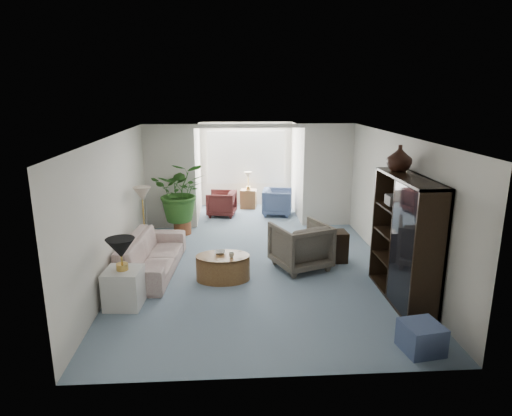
{
  "coord_description": "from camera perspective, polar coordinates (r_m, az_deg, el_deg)",
  "views": [
    {
      "loc": [
        -0.5,
        -7.5,
        3.23
      ],
      "look_at": [
        0.0,
        0.6,
        1.1
      ],
      "focal_mm": 31.22,
      "sensor_mm": 36.0,
      "label": 1
    }
  ],
  "objects": [
    {
      "name": "cabinet_urn",
      "position": [
        7.52,
        17.9,
        6.1
      ],
      "size": [
        0.4,
        0.4,
        0.42
      ],
      "primitive_type": "imported",
      "color": "black",
      "rests_on": "entertainment_cabinet"
    },
    {
      "name": "sunroom_chair_blue",
      "position": [
        11.96,
        2.76,
        0.78
      ],
      "size": [
        0.89,
        0.88,
        0.7
      ],
      "primitive_type": "imported",
      "rotation": [
        0.0,
        0.0,
        1.4
      ],
      "color": "#4B6081",
      "rests_on": "ground"
    },
    {
      "name": "ottoman",
      "position": [
        6.28,
        20.43,
        -15.28
      ],
      "size": [
        0.54,
        0.54,
        0.38
      ],
      "primitive_type": "cube",
      "rotation": [
        0.0,
        0.0,
        0.16
      ],
      "color": "#4B6081",
      "rests_on": "ground"
    },
    {
      "name": "window_blinds",
      "position": [
        12.79,
        -1.27,
        6.49
      ],
      "size": [
        2.2,
        0.02,
        1.5
      ],
      "primitive_type": "cube",
      "color": "white"
    },
    {
      "name": "coffee_table",
      "position": [
        7.93,
        -4.24,
        -7.61
      ],
      "size": [
        0.99,
        0.99,
        0.45
      ],
      "primitive_type": "cylinder",
      "rotation": [
        0.0,
        0.0,
        0.05
      ],
      "color": "brown",
      "rests_on": "ground"
    },
    {
      "name": "coffee_cup",
      "position": [
        7.73,
        -3.17,
        -6.04
      ],
      "size": [
        0.1,
        0.1,
        0.09
      ],
      "primitive_type": "imported",
      "rotation": [
        0.0,
        0.0,
        0.05
      ],
      "color": "beige",
      "rests_on": "coffee_table"
    },
    {
      "name": "window_pane",
      "position": [
        12.82,
        -1.28,
        6.51
      ],
      "size": [
        2.2,
        0.02,
        1.5
      ],
      "primitive_type": "cube",
      "color": "white"
    },
    {
      "name": "back_pier_left",
      "position": [
        10.77,
        -10.97,
        3.85
      ],
      "size": [
        1.2,
        0.12,
        2.5
      ],
      "primitive_type": "cube",
      "color": "silver",
      "rests_on": "ground"
    },
    {
      "name": "sunroom_table",
      "position": [
        12.65,
        -0.99,
        1.18
      ],
      "size": [
        0.49,
        0.41,
        0.54
      ],
      "primitive_type": "cube",
      "rotation": [
        0.0,
        0.0,
        -0.17
      ],
      "color": "brown",
      "rests_on": "ground"
    },
    {
      "name": "coffee_bowl",
      "position": [
        7.93,
        -4.63,
        -5.67
      ],
      "size": [
        0.2,
        0.2,
        0.05
      ],
      "primitive_type": "imported",
      "rotation": [
        0.0,
        0.0,
        0.05
      ],
      "color": "silver",
      "rests_on": "coffee_table"
    },
    {
      "name": "sofa",
      "position": [
        8.42,
        -13.25,
        -5.84
      ],
      "size": [
        1.05,
        2.31,
        0.66
      ],
      "primitive_type": "imported",
      "rotation": [
        0.0,
        0.0,
        1.49
      ],
      "color": "beige",
      "rests_on": "ground"
    },
    {
      "name": "entertainment_cabinet",
      "position": [
        7.33,
        18.56,
        -3.84
      ],
      "size": [
        0.48,
        1.79,
        1.99
      ],
      "primitive_type": "cube",
      "color": "black",
      "rests_on": "ground"
    },
    {
      "name": "framed_picture",
      "position": [
        8.11,
        17.97,
        3.12
      ],
      "size": [
        0.04,
        0.5,
        0.4
      ],
      "primitive_type": "cube",
      "color": "#B8A993"
    },
    {
      "name": "wingback_chair",
      "position": [
        8.39,
        5.73,
        -4.81
      ],
      "size": [
        1.22,
        1.24,
        0.87
      ],
      "primitive_type": "imported",
      "rotation": [
        0.0,
        0.0,
        3.52
      ],
      "color": "#686152",
      "rests_on": "ground"
    },
    {
      "name": "back_header",
      "position": [
        10.54,
        -0.82,
        10.47
      ],
      "size": [
        2.6,
        0.12,
        0.1
      ],
      "primitive_type": "cube",
      "color": "silver",
      "rests_on": "back_pier_left"
    },
    {
      "name": "side_table_dark",
      "position": [
        8.85,
        9.89,
        -4.85
      ],
      "size": [
        0.51,
        0.42,
        0.6
      ],
      "primitive_type": "cube",
      "rotation": [
        0.0,
        0.0,
        0.03
      ],
      "color": "black",
      "rests_on": "ground"
    },
    {
      "name": "table_lamp",
      "position": [
        7.01,
        -16.94,
        -4.95
      ],
      "size": [
        0.44,
        0.44,
        0.3
      ],
      "primitive_type": "cone",
      "color": "black",
      "rests_on": "end_table"
    },
    {
      "name": "floor",
      "position": [
        8.18,
        0.26,
        -8.55
      ],
      "size": [
        6.0,
        6.0,
        0.0
      ],
      "primitive_type": "plane",
      "color": "#7B8FA2",
      "rests_on": "ground"
    },
    {
      "name": "back_pier_right",
      "position": [
        10.95,
        9.21,
        4.11
      ],
      "size": [
        1.2,
        0.12,
        2.5
      ],
      "primitive_type": "cube",
      "color": "silver",
      "rests_on": "ground"
    },
    {
      "name": "sunroom_chair_maroon",
      "position": [
        11.9,
        -4.44,
        0.58
      ],
      "size": [
        0.84,
        0.83,
        0.67
      ],
      "primitive_type": "imported",
      "rotation": [
        0.0,
        0.0,
        -1.75
      ],
      "color": "#54221C",
      "rests_on": "ground"
    },
    {
      "name": "plant_pot",
      "position": [
        10.53,
        -9.4,
        -2.44
      ],
      "size": [
        0.4,
        0.4,
        0.32
      ],
      "primitive_type": "cylinder",
      "color": "brown",
      "rests_on": "ground"
    },
    {
      "name": "sunroom_floor",
      "position": [
        12.05,
        -1.03,
        -0.84
      ],
      "size": [
        2.6,
        2.6,
        0.0
      ],
      "primitive_type": "plane",
      "color": "#7B8FA2",
      "rests_on": "ground"
    },
    {
      "name": "floor_lamp",
      "position": [
        9.17,
        -14.38,
        1.78
      ],
      "size": [
        0.36,
        0.36,
        0.28
      ],
      "primitive_type": "cone",
      "color": "beige",
      "rests_on": "ground"
    },
    {
      "name": "end_table",
      "position": [
        7.25,
        -16.56,
        -9.79
      ],
      "size": [
        0.58,
        0.58,
        0.6
      ],
      "primitive_type": "cube",
      "rotation": [
        0.0,
        0.0,
        -0.08
      ],
      "color": "silver",
      "rests_on": "ground"
    },
    {
      "name": "shelf_clutter",
      "position": [
        7.18,
        18.61,
        -3.43
      ],
      "size": [
        0.3,
        1.07,
        1.06
      ],
      "color": "#2B2825",
      "rests_on": "entertainment_cabinet"
    },
    {
      "name": "house_plant",
      "position": [
        10.32,
        -9.59,
        2.09
      ],
      "size": [
        1.25,
        1.08,
        1.38
      ],
      "primitive_type": "imported",
      "color": "#2D6020",
      "rests_on": "plant_pot"
    }
  ]
}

